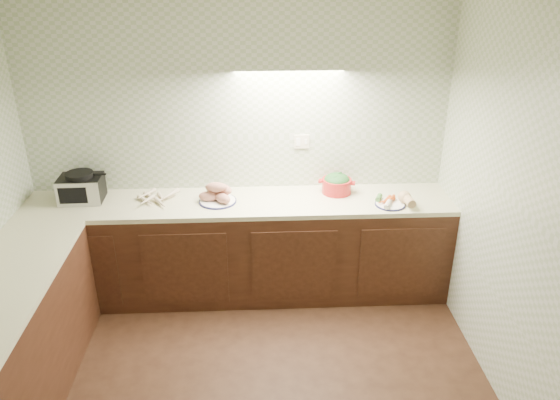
{
  "coord_description": "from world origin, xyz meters",
  "views": [
    {
      "loc": [
        0.14,
        -2.67,
        2.86
      ],
      "look_at": [
        0.34,
        1.25,
        1.02
      ],
      "focal_mm": 35.0,
      "sensor_mm": 36.0,
      "label": 1
    }
  ],
  "objects_px": {
    "onion_bowl": "(218,191)",
    "parsnip_pile": "(154,200)",
    "dutch_oven": "(337,183)",
    "veg_plate": "(396,200)",
    "toaster_oven": "(81,188)",
    "sweet_potato_plate": "(218,194)"
  },
  "relations": [
    {
      "from": "parsnip_pile",
      "to": "veg_plate",
      "type": "distance_m",
      "value": 2.02
    },
    {
      "from": "toaster_oven",
      "to": "dutch_oven",
      "type": "distance_m",
      "value": 2.17
    },
    {
      "from": "parsnip_pile",
      "to": "dutch_oven",
      "type": "height_order",
      "value": "dutch_oven"
    },
    {
      "from": "toaster_oven",
      "to": "dutch_oven",
      "type": "bearing_deg",
      "value": -0.06
    },
    {
      "from": "parsnip_pile",
      "to": "onion_bowl",
      "type": "xyz_separation_m",
      "value": [
        0.53,
        0.12,
        0.01
      ]
    },
    {
      "from": "toaster_oven",
      "to": "veg_plate",
      "type": "height_order",
      "value": "toaster_oven"
    },
    {
      "from": "sweet_potato_plate",
      "to": "onion_bowl",
      "type": "height_order",
      "value": "sweet_potato_plate"
    },
    {
      "from": "onion_bowl",
      "to": "veg_plate",
      "type": "relative_size",
      "value": 0.48
    },
    {
      "from": "toaster_oven",
      "to": "parsnip_pile",
      "type": "xyz_separation_m",
      "value": [
        0.61,
        -0.08,
        -0.09
      ]
    },
    {
      "from": "toaster_oven",
      "to": "veg_plate",
      "type": "bearing_deg",
      "value": -6.02
    },
    {
      "from": "dutch_oven",
      "to": "toaster_oven",
      "type": "bearing_deg",
      "value": -165.47
    },
    {
      "from": "sweet_potato_plate",
      "to": "veg_plate",
      "type": "distance_m",
      "value": 1.49
    },
    {
      "from": "parsnip_pile",
      "to": "onion_bowl",
      "type": "bearing_deg",
      "value": 12.37
    },
    {
      "from": "veg_plate",
      "to": "dutch_oven",
      "type": "bearing_deg",
      "value": 150.26
    },
    {
      "from": "parsnip_pile",
      "to": "onion_bowl",
      "type": "relative_size",
      "value": 2.59
    },
    {
      "from": "toaster_oven",
      "to": "onion_bowl",
      "type": "distance_m",
      "value": 1.14
    },
    {
      "from": "parsnip_pile",
      "to": "dutch_oven",
      "type": "xyz_separation_m",
      "value": [
        1.55,
        0.13,
        0.06
      ]
    },
    {
      "from": "parsnip_pile",
      "to": "veg_plate",
      "type": "height_order",
      "value": "veg_plate"
    },
    {
      "from": "sweet_potato_plate",
      "to": "onion_bowl",
      "type": "relative_size",
      "value": 2.21
    },
    {
      "from": "sweet_potato_plate",
      "to": "parsnip_pile",
      "type": "bearing_deg",
      "value": 179.93
    },
    {
      "from": "onion_bowl",
      "to": "parsnip_pile",
      "type": "bearing_deg",
      "value": -167.63
    },
    {
      "from": "dutch_oven",
      "to": "veg_plate",
      "type": "relative_size",
      "value": 1.05
    }
  ]
}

